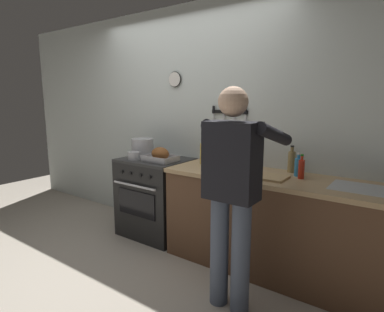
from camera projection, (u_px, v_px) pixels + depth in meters
name	position (u px, v px, depth m)	size (l,w,h in m)	color
ground_plane	(101.00, 276.00, 2.86)	(8.00, 8.00, 0.00)	#A89E8E
wall_back	(189.00, 122.00, 3.71)	(6.00, 0.13, 2.60)	silver
counter_block	(274.00, 224.00, 2.88)	(2.03, 0.65, 0.90)	brown
stove	(156.00, 197.00, 3.70)	(0.76, 0.67, 0.90)	black
person_cook	(233.00, 186.00, 2.30)	(0.51, 0.63, 1.66)	#4C566B
roasting_pan	(160.00, 155.00, 3.45)	(0.35, 0.26, 0.16)	#B7B7BC
stock_pot	(143.00, 147.00, 3.77)	(0.26, 0.26, 0.21)	#B7B7BC
saucepan	(134.00, 156.00, 3.57)	(0.14, 0.14, 0.09)	#B7B7BC
cutting_board	(265.00, 176.00, 2.76)	(0.36, 0.24, 0.02)	tan
bottle_cooking_oil	(204.00, 153.00, 3.31)	(0.08, 0.08, 0.28)	gold
bottle_wine_red	(245.00, 157.00, 3.05)	(0.08, 0.08, 0.30)	#47141E
bottle_hot_sauce	(301.00, 169.00, 2.71)	(0.05, 0.05, 0.21)	red
bottle_dish_soap	(298.00, 167.00, 2.80)	(0.06, 0.06, 0.21)	#338CCC
bottle_soy_sauce	(233.00, 160.00, 3.08)	(0.06, 0.06, 0.21)	black
bottle_vinegar	(291.00, 161.00, 2.94)	(0.07, 0.07, 0.25)	#997F4C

